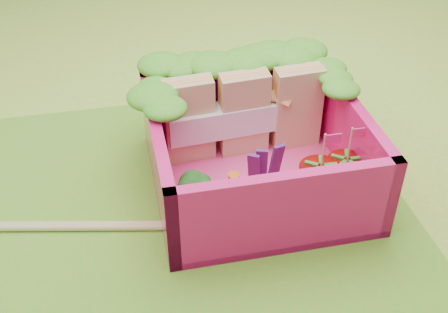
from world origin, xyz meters
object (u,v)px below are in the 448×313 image
Objects in this scene: broccoli at (195,193)px; sandwich_stack at (245,114)px; chopsticks at (43,226)px; strawberry_left at (319,184)px; bento_box at (256,149)px; strawberry_right at (345,176)px.

sandwich_stack is at bearing 53.37° from broccoli.
chopsticks is (-1.35, -0.48, -0.31)m from sandwich_stack.
sandwich_stack is 1.47m from chopsticks.
sandwich_stack reaches higher than strawberry_left.
bento_box is 0.52m from broccoli.
broccoli is 0.63× the size of strawberry_left.
strawberry_right reaches higher than chopsticks.
chopsticks is (-1.34, -0.15, -0.25)m from bento_box.
bento_box reaches higher than strawberry_right.
sandwich_stack is 2.21× the size of strawberry_right.
strawberry_left reaches higher than broccoli.
sandwich_stack is (0.01, 0.33, 0.06)m from bento_box.
chopsticks is at bearing 174.66° from strawberry_left.
broccoli is 0.15× the size of chopsticks.
broccoli is at bearing -148.38° from bento_box.
sandwich_stack reaches higher than bento_box.
bento_box is at bearing 152.52° from strawberry_right.
chopsticks is (-0.90, 0.12, -0.20)m from broccoli.
bento_box is 0.57m from strawberry_right.
bento_box is 2.59× the size of strawberry_left.
strawberry_left is (0.75, -0.04, -0.03)m from broccoli.
bento_box is at bearing 31.62° from broccoli.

